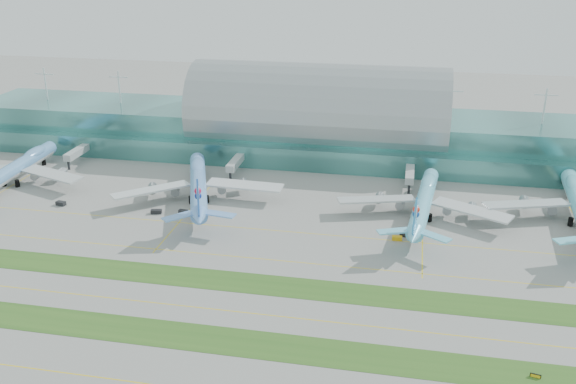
% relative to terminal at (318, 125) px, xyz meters
% --- Properties ---
extents(ground, '(700.00, 700.00, 0.00)m').
position_rel_terminal_xyz_m(ground, '(-0.01, -128.79, -14.23)').
color(ground, gray).
rests_on(ground, ground).
extents(terminal, '(340.00, 69.10, 36.00)m').
position_rel_terminal_xyz_m(terminal, '(0.00, 0.00, 0.00)').
color(terminal, '#3D7A75').
rests_on(terminal, ground).
extents(grass_strip_near, '(420.00, 12.00, 0.08)m').
position_rel_terminal_xyz_m(grass_strip_near, '(-0.01, -156.79, -14.19)').
color(grass_strip_near, '#2D591E').
rests_on(grass_strip_near, ground).
extents(grass_strip_far, '(420.00, 12.00, 0.08)m').
position_rel_terminal_xyz_m(grass_strip_far, '(-0.01, -126.79, -14.19)').
color(grass_strip_far, '#2D591E').
rests_on(grass_strip_far, ground).
extents(taxiline_b, '(420.00, 0.35, 0.01)m').
position_rel_terminal_xyz_m(taxiline_b, '(-0.01, -142.79, -14.22)').
color(taxiline_b, yellow).
rests_on(taxiline_b, ground).
extents(taxiline_c, '(420.00, 0.35, 0.01)m').
position_rel_terminal_xyz_m(taxiline_c, '(-0.01, -110.79, -14.22)').
color(taxiline_c, yellow).
rests_on(taxiline_c, ground).
extents(taxiline_d, '(420.00, 0.35, 0.01)m').
position_rel_terminal_xyz_m(taxiline_d, '(-0.01, -88.79, -14.22)').
color(taxiline_d, yellow).
rests_on(taxiline_d, ground).
extents(airliner_a, '(66.33, 75.30, 20.73)m').
position_rel_terminal_xyz_m(airliner_a, '(-119.51, -63.27, -7.83)').
color(airliner_a, '#5D96CE').
rests_on(airliner_a, ground).
extents(airliner_b, '(63.72, 74.12, 21.08)m').
position_rel_terminal_xyz_m(airliner_b, '(-37.76, -65.71, -7.73)').
color(airliner_b, '#68A0E6').
rests_on(airliner_b, ground).
extents(airliner_c, '(63.84, 72.81, 20.03)m').
position_rel_terminal_xyz_m(airliner_c, '(49.68, -65.53, -8.05)').
color(airliner_c, '#6BCEEC').
rests_on(airliner_c, ground).
extents(gse_b, '(3.99, 2.64, 1.56)m').
position_rel_terminal_xyz_m(gse_b, '(-88.30, -82.31, -13.44)').
color(gse_b, black).
rests_on(gse_b, ground).
extents(gse_c, '(4.28, 2.56, 1.52)m').
position_rel_terminal_xyz_m(gse_c, '(-48.87, -82.69, -13.47)').
color(gse_c, black).
rests_on(gse_c, ground).
extents(gse_d, '(3.46, 2.01, 1.78)m').
position_rel_terminal_xyz_m(gse_d, '(-38.63, -81.50, -13.33)').
color(gse_d, black).
rests_on(gse_d, ground).
extents(gse_e, '(3.41, 1.89, 1.39)m').
position_rel_terminal_xyz_m(gse_e, '(41.05, -88.18, -13.53)').
color(gse_e, '#E5A40D').
rests_on(gse_e, ground).
extents(gse_f, '(3.43, 1.66, 1.29)m').
position_rel_terminal_xyz_m(gse_f, '(43.47, -84.78, -13.58)').
color(gse_f, black).
rests_on(gse_f, ground).
extents(taxiway_sign_east, '(2.53, 0.78, 1.07)m').
position_rel_terminal_xyz_m(taxiway_sign_east, '(75.98, -156.95, -13.70)').
color(taxiway_sign_east, black).
rests_on(taxiway_sign_east, ground).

